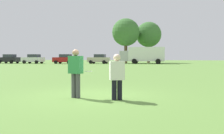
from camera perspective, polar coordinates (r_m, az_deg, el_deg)
name	(u,v)px	position (r m, az deg, el deg)	size (l,w,h in m)	color
ground_plane	(90,96)	(8.80, -5.22, -6.89)	(161.74, 161.74, 0.00)	#608C3D
player_thrower	(76,71)	(8.50, -8.50, -0.82)	(0.53, 0.40, 1.68)	#4C4C51
player_defender	(117,75)	(7.97, 1.17, -1.79)	(0.53, 0.41, 1.51)	black
frisbee	(88,71)	(8.44, -5.54, -1.01)	(0.27, 0.27, 0.06)	white
parked_car_near_left	(9,59)	(53.07, -22.99, 1.78)	(4.30, 2.42, 1.82)	black
parked_car_mid_left	(33,59)	(50.03, -17.95, 1.83)	(4.30, 2.42, 1.82)	silver
parked_car_center	(65,59)	(47.42, -11.04, 1.87)	(4.30, 2.42, 1.82)	maroon
parked_car_mid_right	(99,59)	(47.03, -3.07, 1.91)	(4.30, 2.42, 1.82)	#B7AD99
box_truck	(143,55)	(47.36, 7.34, 2.90)	(8.63, 3.35, 3.18)	white
tree_west_maple	(126,32)	(50.90, 3.25, 8.08)	(5.68, 5.68, 9.24)	brown
tree_center_elm	(149,35)	(53.83, 8.57, 7.49)	(5.46, 5.46, 8.88)	brown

